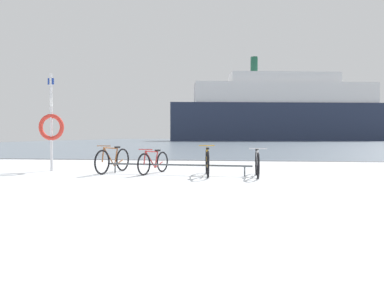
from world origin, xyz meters
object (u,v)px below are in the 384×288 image
Objects in this scene: bicycle_2 at (207,162)px; rescue_post at (51,125)px; ferry_ship at (287,113)px; bicycle_0 at (113,160)px; bicycle_3 at (257,164)px; bicycle_1 at (154,162)px.

bicycle_2 is 5.22m from rescue_post.
rescue_post is 0.06× the size of ferry_ship.
bicycle_3 is at bearing -6.43° from bicycle_0.
ferry_ship is at bearing 80.02° from bicycle_3.
bicycle_3 reaches higher than bicycle_1.
bicycle_3 is 0.53× the size of rescue_post.
bicycle_0 is 2.92m from bicycle_2.
bicycle_2 is at bearing -10.70° from bicycle_1.
bicycle_1 is at bearing -102.39° from ferry_ship.
rescue_post is (-6.42, 0.84, 1.09)m from bicycle_3.
bicycle_3 is 6.57m from rescue_post.
bicycle_2 is at bearing -8.71° from rescue_post.
rescue_post is at bearing 172.23° from bicycle_1.
bicycle_0 is 2.44m from rescue_post.
bicycle_2 is 0.57× the size of rescue_post.
bicycle_3 is (1.37, -0.07, -0.02)m from bicycle_2.
bicycle_1 is at bearing 172.91° from bicycle_3.
ferry_ship is (18.74, 69.17, 4.96)m from rescue_post.
bicycle_1 is 0.03× the size of ferry_ship.
bicycle_1 is 1.64m from bicycle_2.
bicycle_0 is at bearing -103.41° from ferry_ship.
bicycle_2 is (1.61, -0.30, 0.04)m from bicycle_1.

